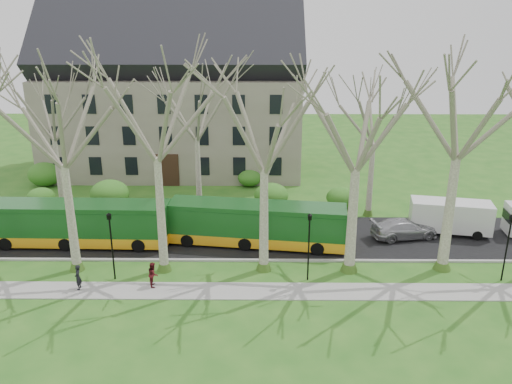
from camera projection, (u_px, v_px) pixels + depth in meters
ground at (213, 272)px, 31.98m from camera, size 120.00×120.00×0.00m
sidewalk at (209, 291)px, 29.60m from camera, size 70.00×2.00×0.06m
road at (219, 237)px, 37.19m from camera, size 80.00×8.00×0.06m
curb at (215, 260)px, 33.38m from camera, size 80.00×0.25×0.14m
building at (174, 95)px, 52.22m from camera, size 26.50×12.20×16.00m
tree_row_verge at (210, 165)px, 30.04m from camera, size 49.00×7.00×14.00m
tree_row_far at (207, 142)px, 40.52m from camera, size 33.00×7.00×12.00m
lamp_row at (210, 241)px, 30.22m from camera, size 36.22×0.22×4.30m
hedges at (175, 189)px, 44.98m from camera, size 30.60×8.60×2.00m
bus_lead at (79, 223)px, 35.42m from camera, size 12.82×2.92×3.19m
bus_follow at (256, 224)px, 35.41m from camera, size 12.78×4.32×3.13m
sedan at (404, 229)px, 36.75m from camera, size 5.21×2.96×1.42m
van_a at (450, 217)px, 37.39m from camera, size 6.07×3.19×2.52m
pedestrian_a at (78, 277)px, 29.54m from camera, size 0.41×0.59×1.55m
pedestrian_b at (153, 274)px, 29.93m from camera, size 0.69×0.82×1.52m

